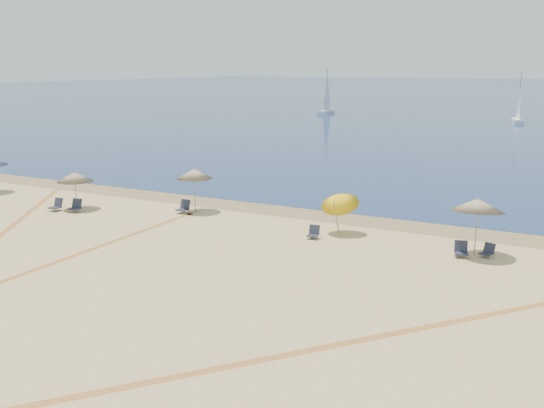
{
  "coord_description": "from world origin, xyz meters",
  "views": [
    {
      "loc": [
        15.04,
        -8.17,
        8.27
      ],
      "look_at": [
        0.0,
        20.0,
        1.3
      ],
      "focal_mm": 41.96,
      "sensor_mm": 36.0,
      "label": 1
    }
  ],
  "objects": [
    {
      "name": "umbrella_4",
      "position": [
        10.18,
        20.14,
        2.28
      ],
      "size": [
        2.33,
        2.37,
        2.65
      ],
      "color": "gray",
      "rests_on": "ground"
    },
    {
      "name": "chair_5",
      "position": [
        9.71,
        19.58,
        0.3
      ],
      "size": [
        0.75,
        0.81,
        0.69
      ],
      "rotation": [
        0.0,
        0.0,
        0.3
      ],
      "color": "#1C202E",
      "rests_on": "ground"
    },
    {
      "name": "chair_4",
      "position": [
        2.69,
        19.29,
        0.28
      ],
      "size": [
        0.61,
        0.68,
        0.63
      ],
      "rotation": [
        0.0,
        0.0,
        0.15
      ],
      "color": "#1C202E",
      "rests_on": "ground"
    },
    {
      "name": "umbrella_2",
      "position": [
        -5.85,
        21.48,
        2.19
      ],
      "size": [
        2.07,
        2.07,
        2.54
      ],
      "color": "gray",
      "rests_on": "ground"
    },
    {
      "name": "wet_sand",
      "position": [
        0.0,
        24.0,
        0.0
      ],
      "size": [
        500.0,
        500.0,
        0.0
      ],
      "primitive_type": "plane",
      "color": "olive",
      "rests_on": "ground"
    },
    {
      "name": "tire_tracks",
      "position": [
        -3.19,
        9.12,
        0.0
      ],
      "size": [
        58.57,
        45.46,
        0.0
      ],
      "color": "tan",
      "rests_on": "ground"
    },
    {
      "name": "chair_2",
      "position": [
        -11.86,
        18.08,
        0.32
      ],
      "size": [
        0.72,
        0.81,
        0.74
      ],
      "rotation": [
        0.0,
        0.0,
        0.16
      ],
      "color": "#1C202E",
      "rests_on": "ground"
    },
    {
      "name": "chair_6",
      "position": [
        10.77,
        20.07,
        0.27
      ],
      "size": [
        0.68,
        0.74,
        0.61
      ],
      "rotation": [
        0.0,
        0.0,
        -0.36
      ],
      "color": "#1C202E",
      "rests_on": "ground"
    },
    {
      "name": "sailboat_0",
      "position": [
        -29.64,
        96.03,
        2.39
      ],
      "size": [
        1.64,
        5.37,
        7.9
      ],
      "rotation": [
        0.0,
        0.0,
        0.06
      ],
      "color": "white",
      "rests_on": "ocean"
    },
    {
      "name": "sailboat_3",
      "position": [
        2.66,
        92.48,
        2.25
      ],
      "size": [
        2.46,
        5.14,
        7.42
      ],
      "rotation": [
        0.0,
        0.0,
        0.25
      ],
      "color": "white",
      "rests_on": "ocean"
    },
    {
      "name": "chair_1",
      "position": [
        -13.05,
        17.77,
        0.32
      ],
      "size": [
        0.64,
        0.74,
        0.73
      ],
      "rotation": [
        0.0,
        0.0,
        -0.05
      ],
      "color": "#1C202E",
      "rests_on": "ground"
    },
    {
      "name": "chair_3",
      "position": [
        -6.18,
        20.81,
        0.33
      ],
      "size": [
        0.63,
        0.73,
        0.74
      ],
      "rotation": [
        0.0,
        0.0,
        0.02
      ],
      "color": "#1C202E",
      "rests_on": "ground"
    },
    {
      "name": "umbrella_3",
      "position": [
        3.43,
        20.71,
        1.74
      ],
      "size": [
        1.91,
        1.97,
        2.4
      ],
      "color": "gray",
      "rests_on": "ground"
    },
    {
      "name": "umbrella_1",
      "position": [
        -12.42,
        18.71,
        1.9
      ],
      "size": [
        2.11,
        2.11,
        2.24
      ],
      "color": "gray",
      "rests_on": "ground"
    }
  ]
}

